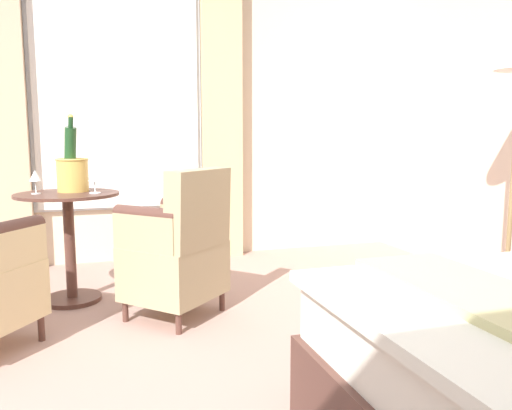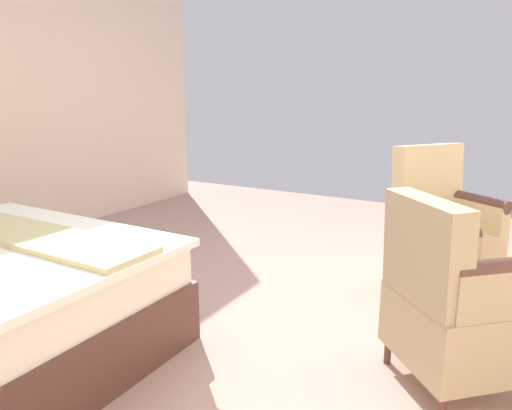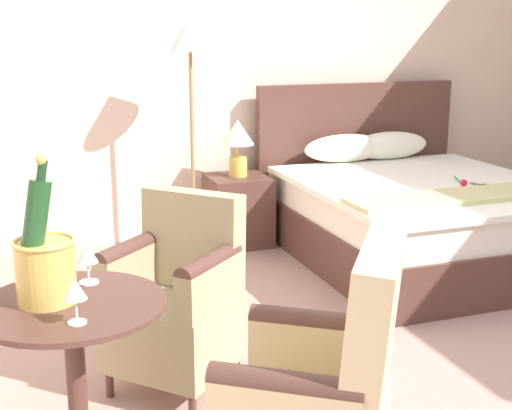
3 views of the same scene
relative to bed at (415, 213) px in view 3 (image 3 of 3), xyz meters
name	(u,v)px [view 3 (image 3 of 3)]	position (x,y,z in m)	size (l,w,h in m)	color
ground_plane	(415,370)	(-0.96, -1.56, -0.34)	(6.97, 6.97, 0.00)	tan
wall_headboard_side	(241,57)	(-0.96, 1.15, 1.09)	(5.59, 0.12, 2.85)	beige
bed	(415,213)	(0.00, 0.00, 0.00)	(1.76, 2.07, 1.21)	#513129
nightstand	(238,210)	(-1.11, 0.76, -0.07)	(0.48, 0.46, 0.54)	#513129
bedside_lamp	(238,139)	(-1.11, 0.76, 0.49)	(0.25, 0.25, 0.43)	gold
floor_lamp_brass	(190,62)	(-1.51, 0.62, 1.08)	(0.29, 0.29, 1.74)	olive
side_table_round	(76,374)	(-2.63, -1.95, 0.13)	(0.66, 0.66, 0.74)	#513129
champagne_bucket	(44,261)	(-2.70, -1.92, 0.55)	(0.22, 0.22, 0.52)	tan
wine_glass_near_bucket	(75,291)	(-2.63, -2.14, 0.51)	(0.08, 0.08, 0.15)	white
wine_glass_near_edge	(87,256)	(-2.54, -1.78, 0.51)	(0.08, 0.08, 0.15)	white
armchair_by_window	(177,302)	(-2.10, -1.30, 0.09)	(0.72, 0.72, 0.92)	#513129
armchair_facing_bed	(320,408)	(-1.89, -2.43, 0.11)	(0.76, 0.77, 1.02)	#513129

